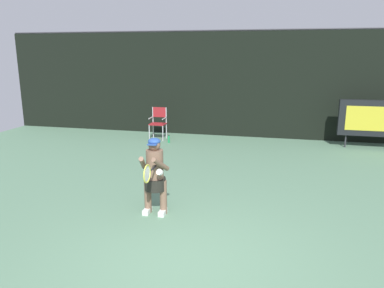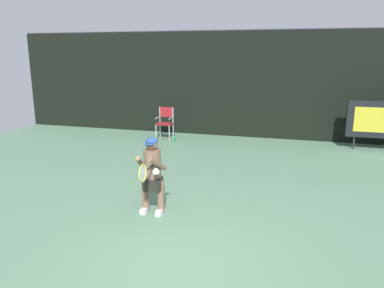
% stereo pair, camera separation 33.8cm
% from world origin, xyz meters
% --- Properties ---
extents(ground, '(18.00, 22.00, 0.03)m').
position_xyz_m(ground, '(0.00, -0.19, -0.01)').
color(ground, slate).
extents(backdrop_screen, '(18.00, 0.12, 3.66)m').
position_xyz_m(backdrop_screen, '(0.00, 8.50, 1.81)').
color(backdrop_screen, black).
rests_on(backdrop_screen, ground).
extents(scoreboard, '(2.20, 0.21, 1.50)m').
position_xyz_m(scoreboard, '(4.01, 7.65, 0.95)').
color(scoreboard, black).
rests_on(scoreboard, ground).
extents(umpire_chair, '(0.52, 0.44, 1.08)m').
position_xyz_m(umpire_chair, '(-2.88, 7.40, 0.62)').
color(umpire_chair, '#B7B7BC').
rests_on(umpire_chair, ground).
extents(water_bottle, '(0.07, 0.07, 0.27)m').
position_xyz_m(water_bottle, '(-2.38, 6.93, 0.12)').
color(water_bottle, '#218F4F').
rests_on(water_bottle, ground).
extents(tennis_player, '(0.53, 0.61, 1.42)m').
position_xyz_m(tennis_player, '(-1.01, 1.56, 0.76)').
color(tennis_player, white).
rests_on(tennis_player, ground).
extents(tennis_racket, '(0.03, 0.60, 0.31)m').
position_xyz_m(tennis_racket, '(-0.93, 0.98, 0.96)').
color(tennis_racket, black).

